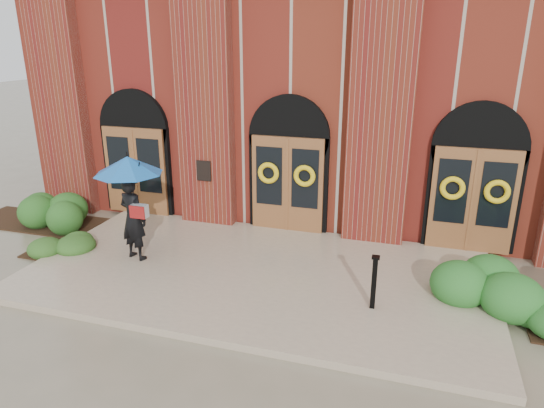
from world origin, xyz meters
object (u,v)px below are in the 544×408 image
at_px(hedge_wall_left, 35,208).
at_px(hedge_wall_right, 513,286).
at_px(man_with_umbrella, 130,188).
at_px(metal_post, 374,281).

bearing_deg(hedge_wall_left, hedge_wall_right, -4.44).
bearing_deg(hedge_wall_right, man_with_umbrella, -176.16).
distance_m(metal_post, hedge_wall_left, 9.93).
relative_size(man_with_umbrella, hedge_wall_right, 0.75).
distance_m(man_with_umbrella, hedge_wall_right, 8.21).
xyz_separation_m(man_with_umbrella, metal_post, (5.49, -0.62, -1.13)).
bearing_deg(metal_post, hedge_wall_right, 24.17).
relative_size(metal_post, hedge_wall_left, 0.31).
relative_size(man_with_umbrella, hedge_wall_left, 0.71).
bearing_deg(man_with_umbrella, hedge_wall_left, -4.10).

